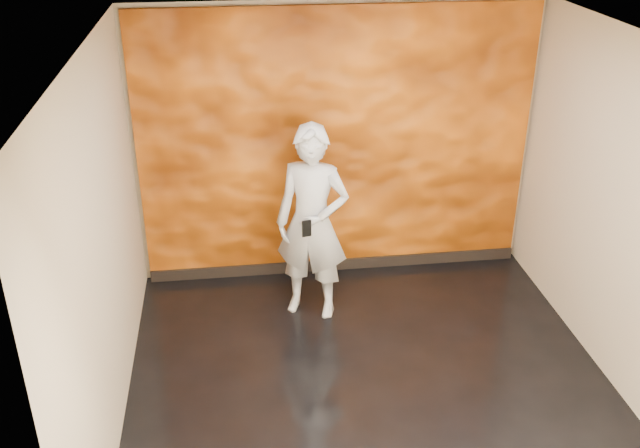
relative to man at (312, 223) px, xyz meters
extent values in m
cube|color=black|center=(0.34, -1.18, -0.94)|extent=(4.00, 4.00, 0.01)
cube|color=#BBAD90|center=(0.34, 0.82, 0.46)|extent=(4.00, 0.02, 2.80)
cube|color=#BBAD90|center=(0.34, -3.18, 0.46)|extent=(4.00, 0.02, 2.80)
cube|color=#BBAD90|center=(-1.66, -1.18, 0.46)|extent=(0.02, 4.00, 2.80)
cube|color=#BBAD90|center=(2.34, -1.18, 0.46)|extent=(0.02, 4.00, 2.80)
cube|color=white|center=(0.34, -1.18, 1.86)|extent=(4.00, 4.00, 0.01)
cube|color=orange|center=(0.34, 0.78, 0.44)|extent=(3.90, 0.06, 2.75)
cube|color=black|center=(0.34, 0.74, -0.88)|extent=(3.90, 0.04, 0.12)
imported|color=#969AA4|center=(0.00, 0.00, 0.00)|extent=(0.80, 0.67, 1.88)
cube|color=black|center=(-0.08, -0.27, 0.09)|extent=(0.08, 0.03, 0.16)
camera|label=1|loc=(-0.70, -5.81, 2.91)|focal=40.00mm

